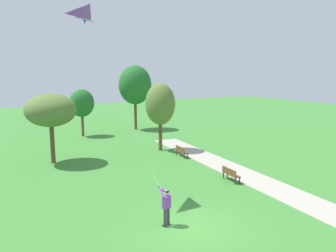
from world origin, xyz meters
The scene contains 10 objects.
ground_plane centered at (0.00, 0.00, 0.00)m, with size 120.00×120.00×0.00m, color #3D7F33.
walkway_path centered at (7.39, 2.00, 0.01)m, with size 2.40×32.00×0.02m, color #ADA393.
person_kite_flyer centered at (-0.90, 0.78, 1.05)m, with size 0.49×0.63×1.83m.
flying_kite centered at (-2.62, 5.43, 9.86)m, with size 2.47×5.16×8.56m.
park_bench_near_walkway centered at (5.94, 4.17, 0.51)m, with size 0.60×1.54×0.88m.
park_bench_far_walkway centered at (6.67, 11.13, 0.51)m, with size 0.60×1.54×0.88m.
tree_treeline_left centered at (-2.91, 14.63, 4.11)m, with size 3.85×3.91×5.40m.
tree_treeline_right centered at (6.37, 14.12, 4.15)m, with size 2.62×2.71×6.03m.
tree_lakeside_far centered at (2.37, 24.27, 3.62)m, with size 2.68×2.31×5.16m.
tree_lakeside_near centered at (9.26, 25.32, 5.39)m, with size 4.00×3.58×7.77m.
Camera 1 is at (-8.43, -11.97, 7.09)m, focal length 36.39 mm.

